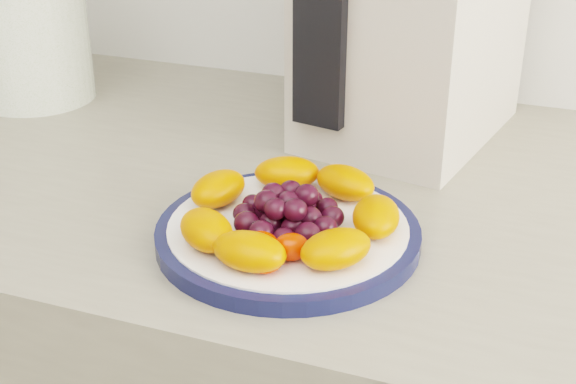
% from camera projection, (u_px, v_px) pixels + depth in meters
% --- Properties ---
extents(plate_rim, '(0.24, 0.24, 0.01)m').
position_uv_depth(plate_rim, '(288.00, 234.00, 0.72)').
color(plate_rim, '#11173D').
rests_on(plate_rim, counter).
extents(plate_face, '(0.22, 0.22, 0.02)m').
position_uv_depth(plate_face, '(288.00, 233.00, 0.72)').
color(plate_face, white).
rests_on(plate_face, counter).
extents(canister, '(0.19, 0.19, 0.18)m').
position_uv_depth(canister, '(29.00, 30.00, 1.03)').
color(canister, '#486D1B').
rests_on(canister, counter).
extents(appliance_panel, '(0.06, 0.03, 0.24)m').
position_uv_depth(appliance_panel, '(321.00, 11.00, 0.80)').
color(appliance_panel, black).
rests_on(appliance_panel, appliance_body).
extents(fruit_plate, '(0.21, 0.20, 0.04)m').
position_uv_depth(fruit_plate, '(287.00, 213.00, 0.71)').
color(fruit_plate, '#DD5400').
rests_on(fruit_plate, plate_face).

